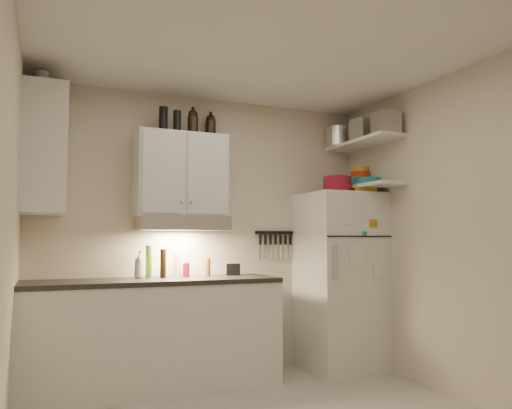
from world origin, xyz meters
name	(u,v)px	position (x,y,z in m)	size (l,w,h in m)	color
ceiling	(274,41)	(0.00, 0.00, 2.61)	(3.20, 3.00, 0.02)	silver
back_wall	(207,234)	(0.00, 1.51, 1.30)	(3.20, 0.02, 2.60)	beige
left_wall	(5,230)	(-1.61, 0.00, 1.30)	(0.02, 3.00, 2.60)	beige
right_wall	(458,233)	(1.61, 0.00, 1.30)	(0.02, 3.00, 2.60)	beige
base_cabinet	(154,337)	(-0.55, 1.20, 0.44)	(2.10, 0.60, 0.88)	white
countertop	(155,281)	(-0.55, 1.20, 0.90)	(2.10, 0.62, 0.04)	#292623
upper_cabinet	(181,175)	(-0.30, 1.33, 1.83)	(0.80, 0.33, 0.75)	white
side_cabinet	(44,150)	(-1.44, 1.20, 1.95)	(0.33, 0.55, 1.00)	white
range_hood	(182,224)	(-0.30, 1.27, 1.39)	(0.76, 0.46, 0.12)	silver
fridge	(340,281)	(1.25, 1.16, 0.85)	(0.70, 0.68, 1.70)	silver
shelf_hi	(363,143)	(1.45, 1.02, 2.20)	(0.30, 0.95, 0.03)	white
shelf_lo	(364,187)	(1.45, 1.02, 1.76)	(0.30, 0.95, 0.03)	white
knife_strip	(275,233)	(0.70, 1.49, 1.32)	(0.42, 0.02, 0.03)	black
dutch_oven	(337,185)	(1.18, 1.08, 1.78)	(0.27, 0.27, 0.16)	maroon
book_stack	(364,189)	(1.43, 1.00, 1.74)	(0.20, 0.25, 0.08)	#B48616
spice_jar	(347,187)	(1.27, 1.04, 1.75)	(0.07, 0.07, 0.11)	silver
stock_pot	(338,137)	(1.37, 1.35, 2.31)	(0.27, 0.27, 0.20)	silver
tin_a	(363,130)	(1.41, 0.98, 2.32)	(0.20, 0.18, 0.20)	#AAAAAD
tin_b	(386,123)	(1.45, 0.67, 2.32)	(0.20, 0.20, 0.20)	#AAAAAD
bowl_teal	(355,183)	(1.49, 1.25, 1.83)	(0.25, 0.25, 0.10)	#177980
bowl_orange	(361,175)	(1.54, 1.20, 1.91)	(0.20, 0.20, 0.06)	red
bowl_yellow	(361,170)	(1.54, 1.20, 1.96)	(0.16, 0.16, 0.05)	gold
plates	(368,182)	(1.44, 0.95, 1.81)	(0.25, 0.25, 0.06)	#177980
growler_a	(193,122)	(-0.20, 1.30, 2.32)	(0.10, 0.10, 0.23)	black
growler_b	(211,126)	(0.00, 1.41, 2.32)	(0.10, 0.10, 0.23)	black
thermos_a	(177,122)	(-0.35, 1.29, 2.30)	(0.07, 0.07, 0.20)	black
thermos_b	(163,119)	(-0.47, 1.29, 2.31)	(0.08, 0.08, 0.22)	black
side_jar	(42,80)	(-1.46, 1.22, 2.52)	(0.10, 0.10, 0.14)	silver
soap_bottle	(140,263)	(-0.66, 1.30, 1.05)	(0.10, 0.10, 0.26)	white
pepper_mill	(208,267)	(-0.05, 1.32, 1.00)	(0.05, 0.05, 0.16)	brown
oil_bottle	(149,262)	(-0.58, 1.33, 1.06)	(0.05, 0.05, 0.28)	#4F6E1B
vinegar_bottle	(163,263)	(-0.46, 1.27, 1.04)	(0.05, 0.05, 0.25)	black
clear_bottle	(177,265)	(-0.32, 1.36, 1.02)	(0.07, 0.07, 0.21)	silver
red_jar	(186,270)	(-0.25, 1.31, 0.98)	(0.06, 0.06, 0.12)	maroon
caddy	(233,269)	(0.21, 1.36, 0.97)	(0.12, 0.09, 0.11)	black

